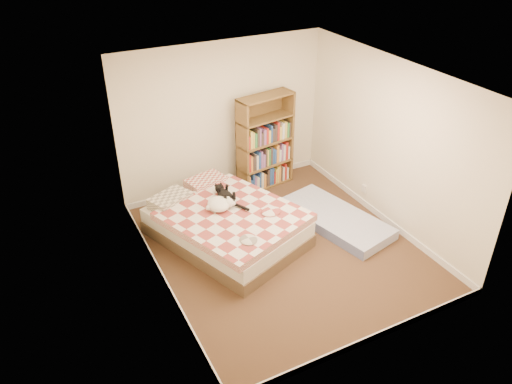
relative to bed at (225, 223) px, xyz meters
name	(u,v)px	position (x,y,z in m)	size (l,w,h in m)	color
room	(284,174)	(0.62, -0.58, 0.94)	(3.51, 4.01, 2.51)	#472D1E
bed	(225,223)	(0.00, 0.00, 0.00)	(2.15, 2.53, 0.57)	brown
bookshelf	(264,154)	(1.25, 1.15, 0.33)	(1.03, 0.49, 1.63)	brown
floor_mattress	(335,219)	(1.65, -0.42, -0.18)	(0.80, 1.78, 0.16)	#6A78B1
black_cat	(225,195)	(0.10, 0.20, 0.33)	(0.24, 0.74, 0.17)	black
white_dog	(220,204)	(-0.07, 0.00, 0.34)	(0.42, 0.44, 0.17)	white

